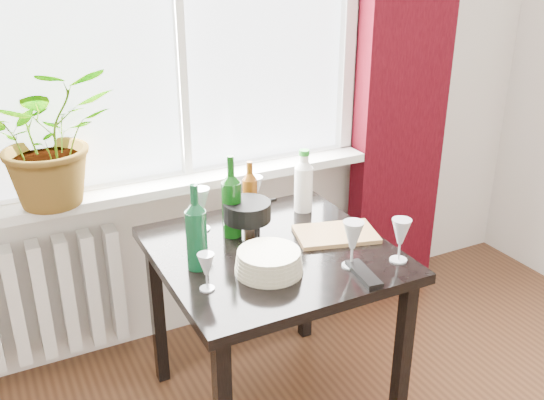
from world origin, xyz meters
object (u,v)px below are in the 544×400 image
bottle_amber (250,190)px  wineglass_back_center (254,195)px  wine_bottle_left (196,227)px  tv_remote (364,274)px  wineglass_far_right (400,240)px  cleaning_bottle (304,181)px  wineglass_back_left (201,209)px  potted_plant (49,136)px  cutting_board (336,234)px  table (272,270)px  wineglass_front_right (352,244)px  wineglass_front_left (206,272)px  radiator (29,304)px  plate_stack (269,262)px  wine_bottle_right (231,196)px  fondue_pot (247,219)px

bottle_amber → wineglass_back_center: size_ratio=1.43×
wine_bottle_left → tv_remote: 0.60m
bottle_amber → wineglass_far_right: bearing=-60.8°
cleaning_bottle → wineglass_back_left: bearing=177.3°
tv_remote → potted_plant: bearing=141.8°
wine_bottle_left → cutting_board: wine_bottle_left is taller
table → cutting_board: cutting_board is taller
table → potted_plant: 1.00m
wineglass_front_right → tv_remote: 0.11m
wineglass_front_left → tv_remote: bearing=-18.0°
wineglass_front_right → cleaning_bottle: bearing=80.2°
bottle_amber → wineglass_far_right: (0.32, -0.58, -0.04)m
radiator → potted_plant: (0.18, -0.07, 0.74)m
plate_stack → wine_bottle_right: bearing=89.9°
wineglass_back_center → wineglass_far_right: bearing=-63.6°
radiator → fondue_pot: (0.81, -0.49, 0.43)m
potted_plant → fondue_pot: (0.63, -0.42, -0.31)m
cleaning_bottle → wineglass_far_right: cleaning_bottle is taller
radiator → plate_stack: size_ratio=3.31×
cutting_board → cleaning_bottle: bearing=88.6°
tv_remote → wineglass_far_right: bearing=19.4°
potted_plant → wineglass_front_right: potted_plant is taller
wine_bottle_left → wineglass_back_center: wine_bottle_left is taller
table → wine_bottle_right: wine_bottle_right is taller
wineglass_far_right → wineglass_back_center: 0.67m
wine_bottle_right → wineglass_back_left: 0.15m
radiator → cutting_board: cutting_board is taller
wineglass_front_right → wineglass_front_left: 0.52m
wine_bottle_left → cutting_board: size_ratio=1.03×
plate_stack → tv_remote: plate_stack is taller
wine_bottle_left → tv_remote: wine_bottle_left is taller
radiator → tv_remote: (1.04, -0.96, 0.37)m
wineglass_back_center → tv_remote: (0.12, -0.63, -0.08)m
table → cutting_board: bearing=-3.7°
potted_plant → bottle_amber: size_ratio=2.19×
plate_stack → fondue_pot: 0.29m
wineglass_front_left → cleaning_bottle: bearing=34.6°
wineglass_front_right → wineglass_back_left: wineglass_back_left is taller
table → potted_plant: bearing=140.1°
plate_stack → cutting_board: size_ratio=0.78×
wine_bottle_right → wineglass_back_center: wine_bottle_right is taller
table → wineglass_front_right: bearing=-52.3°
wineglass_front_left → fondue_pot: 0.41m
wineglass_front_right → table: bearing=127.7°
wineglass_far_right → cleaning_bottle: bearing=99.3°
potted_plant → tv_remote: (0.86, -0.89, -0.37)m
radiator → potted_plant: size_ratio=1.46×
table → plate_stack: (-0.09, -0.15, 0.13)m
wineglass_back_left → plate_stack: size_ratio=0.75×
potted_plant → plate_stack: 0.98m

